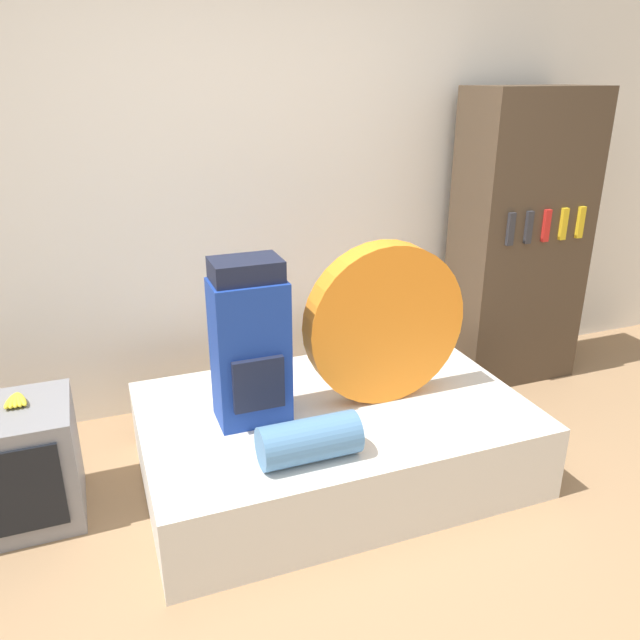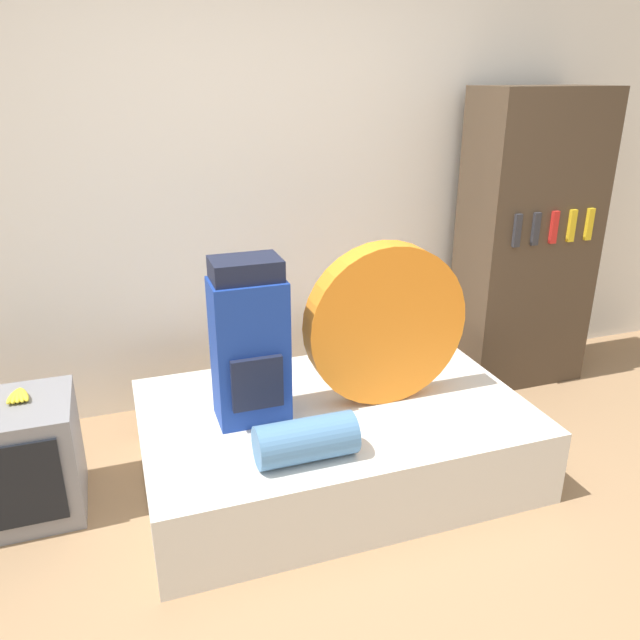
% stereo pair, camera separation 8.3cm
% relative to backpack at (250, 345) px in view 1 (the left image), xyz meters
% --- Properties ---
extents(ground_plane, '(16.00, 16.00, 0.00)m').
position_rel_backpack_xyz_m(ground_plane, '(0.28, -0.92, -0.74)').
color(ground_plane, '#997551').
extents(wall_back, '(8.00, 0.05, 2.60)m').
position_rel_backpack_xyz_m(wall_back, '(0.28, 0.94, 0.56)').
color(wall_back, white).
rests_on(wall_back, ground_plane).
extents(bed, '(1.81, 1.17, 0.37)m').
position_rel_backpack_xyz_m(bed, '(0.39, -0.02, -0.55)').
color(bed, silver).
rests_on(bed, ground_plane).
extents(backpack, '(0.32, 0.26, 0.76)m').
position_rel_backpack_xyz_m(backpack, '(0.00, 0.00, 0.00)').
color(backpack, navy).
rests_on(backpack, bed).
extents(tent_bag, '(0.78, 0.13, 0.78)m').
position_rel_backpack_xyz_m(tent_bag, '(0.65, -0.03, 0.02)').
color(tent_bag, orange).
rests_on(tent_bag, bed).
extents(sleeping_roll, '(0.42, 0.18, 0.18)m').
position_rel_backpack_xyz_m(sleeping_roll, '(0.13, -0.41, -0.28)').
color(sleeping_roll, teal).
rests_on(sleeping_roll, bed).
extents(television, '(0.58, 0.47, 0.54)m').
position_rel_backpack_xyz_m(television, '(-1.06, 0.14, -0.47)').
color(television, gray).
rests_on(television, ground_plane).
extents(banana_bunch, '(0.11, 0.14, 0.03)m').
position_rel_backpack_xyz_m(banana_bunch, '(-0.99, 0.19, -0.18)').
color(banana_bunch, yellow).
rests_on(banana_bunch, television).
extents(bookshelf, '(0.77, 0.44, 1.79)m').
position_rel_backpack_xyz_m(bookshelf, '(1.88, 0.61, 0.16)').
color(bookshelf, '#473828').
rests_on(bookshelf, ground_plane).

